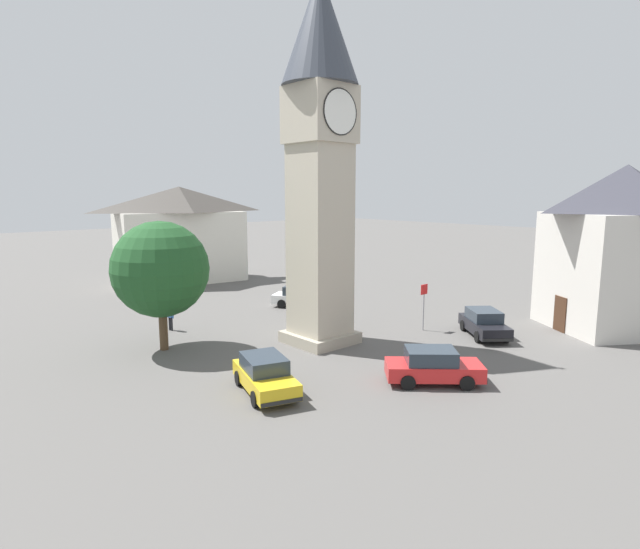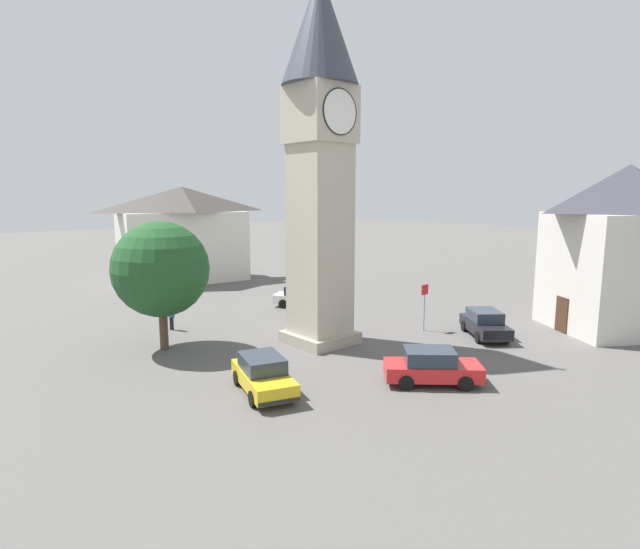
% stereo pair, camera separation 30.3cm
% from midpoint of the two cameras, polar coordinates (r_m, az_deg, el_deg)
% --- Properties ---
extents(ground_plane, '(200.00, 200.00, 0.00)m').
position_cam_midpoint_polar(ground_plane, '(28.57, -0.31, -7.53)').
color(ground_plane, '#565451').
extents(clock_tower, '(3.99, 3.99, 19.36)m').
position_cam_midpoint_polar(clock_tower, '(27.55, -0.33, 15.59)').
color(clock_tower, '#A59C89').
rests_on(clock_tower, ground).
extents(car_blue_kerb, '(3.91, 4.27, 1.53)m').
position_cam_midpoint_polar(car_blue_kerb, '(30.98, 17.53, -5.18)').
color(car_blue_kerb, black).
rests_on(car_blue_kerb, ground).
extents(car_silver_kerb, '(4.17, 4.05, 1.53)m').
position_cam_midpoint_polar(car_silver_kerb, '(22.99, 12.09, -9.94)').
color(car_silver_kerb, red).
rests_on(car_silver_kerb, ground).
extents(car_red_corner, '(3.62, 4.39, 1.53)m').
position_cam_midpoint_polar(car_red_corner, '(36.97, -2.34, -2.48)').
color(car_red_corner, white).
rests_on(car_red_corner, ground).
extents(car_white_side, '(2.88, 4.45, 1.53)m').
position_cam_midpoint_polar(car_white_side, '(21.64, -6.55, -11.00)').
color(car_white_side, gold).
rests_on(car_white_side, ground).
extents(pedestrian, '(0.29, 0.55, 1.69)m').
position_cam_midpoint_polar(pedestrian, '(32.00, -16.58, -4.23)').
color(pedestrian, black).
rests_on(pedestrian, ground).
extents(tree, '(4.97, 4.97, 6.77)m').
position_cam_midpoint_polar(tree, '(27.62, -17.63, 0.54)').
color(tree, brown).
rests_on(tree, ground).
extents(building_shop_left, '(12.13, 6.93, 8.71)m').
position_cam_midpoint_polar(building_shop_left, '(48.65, -15.40, 4.37)').
color(building_shop_left, silver).
rests_on(building_shop_left, ground).
extents(building_terrace_right, '(9.90, 9.59, 9.80)m').
position_cam_midpoint_polar(building_terrace_right, '(35.19, 30.25, 2.67)').
color(building_terrace_right, beige).
rests_on(building_terrace_right, ground).
extents(road_sign, '(0.60, 0.07, 2.80)m').
position_cam_midpoint_polar(road_sign, '(31.10, 11.21, -2.72)').
color(road_sign, gray).
rests_on(road_sign, ground).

